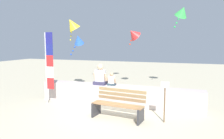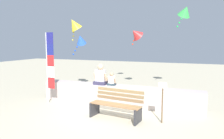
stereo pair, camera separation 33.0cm
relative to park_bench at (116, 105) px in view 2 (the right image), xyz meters
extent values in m
plane|color=#BEB498|center=(-0.49, 0.11, -0.42)|extent=(40.00, 40.00, 0.00)
cube|color=#C0B0AB|center=(-0.49, 1.44, -0.05)|extent=(6.19, 0.58, 0.73)
cube|color=#9F7249|center=(-0.03, -0.25, 0.03)|extent=(1.62, 0.26, 0.03)
cube|color=#A67B52|center=(-0.02, -0.14, 0.03)|extent=(1.62, 0.26, 0.03)
cube|color=#9E7A48|center=(0.00, -0.03, 0.03)|extent=(1.62, 0.26, 0.03)
cube|color=#A17C5A|center=(0.01, 0.08, 0.03)|extent=(1.62, 0.26, 0.03)
cube|color=#977551|center=(0.02, 0.19, 0.15)|extent=(1.61, 0.24, 0.10)
cube|color=#957953|center=(0.03, 0.21, 0.28)|extent=(1.61, 0.24, 0.10)
cube|color=#9F8055|center=(0.03, 0.24, 0.41)|extent=(1.61, 0.24, 0.10)
cube|color=#2D2D33|center=(-0.75, 0.00, -0.19)|extent=(0.11, 0.53, 0.45)
cube|color=#2D2D33|center=(0.74, -0.17, -0.19)|extent=(0.11, 0.53, 0.45)
cube|color=#34314D|center=(-1.19, 1.41, 0.37)|extent=(0.47, 0.38, 0.13)
cube|color=silver|center=(-1.19, 1.41, 0.66)|extent=(0.36, 0.23, 0.45)
cylinder|color=#D7AE85|center=(-1.41, 1.39, 0.61)|extent=(0.07, 0.18, 0.33)
cylinder|color=#D7AE85|center=(-0.97, 1.39, 0.61)|extent=(0.07, 0.18, 0.33)
sphere|color=#D7AE85|center=(-1.19, 1.41, 1.00)|extent=(0.22, 0.22, 0.22)
cube|color=#2E3D45|center=(-0.73, 1.41, 0.35)|extent=(0.29, 0.24, 0.08)
cube|color=white|center=(-0.73, 1.41, 0.53)|extent=(0.22, 0.14, 0.28)
cylinder|color=tan|center=(-0.87, 1.39, 0.49)|extent=(0.05, 0.11, 0.20)
cylinder|color=tan|center=(-0.59, 1.39, 0.49)|extent=(0.05, 0.11, 0.20)
sphere|color=tan|center=(-0.73, 1.41, 0.73)|extent=(0.14, 0.14, 0.14)
cylinder|color=#B7B7BC|center=(-3.10, 0.66, 0.94)|extent=(0.05, 0.05, 2.71)
cube|color=red|center=(-2.93, 0.66, 0.38)|extent=(0.29, 0.02, 0.43)
cube|color=white|center=(-2.93, 0.66, 0.80)|extent=(0.29, 0.02, 0.43)
cube|color=red|center=(-2.93, 0.66, 1.23)|extent=(0.29, 0.02, 0.43)
cube|color=navy|center=(-2.93, 0.66, 1.66)|extent=(0.29, 0.02, 0.43)
cube|color=navy|center=(-2.93, 0.66, 2.08)|extent=(0.29, 0.02, 0.43)
cone|color=yellow|center=(-3.20, 2.85, 2.77)|extent=(0.91, 0.90, 0.71)
sphere|color=yellow|center=(-3.27, 2.92, 2.59)|extent=(0.08, 0.08, 0.08)
sphere|color=yellow|center=(-3.34, 3.00, 2.41)|extent=(0.08, 0.08, 0.08)
sphere|color=yellow|center=(-3.41, 3.07, 2.23)|extent=(0.08, 0.08, 0.08)
sphere|color=yellow|center=(-3.47, 3.14, 2.05)|extent=(0.08, 0.08, 0.08)
cone|color=blue|center=(-3.06, 3.18, 2.07)|extent=(0.56, 0.70, 0.63)
sphere|color=blue|center=(-3.16, 3.17, 1.89)|extent=(0.08, 0.08, 0.08)
sphere|color=blue|center=(-3.26, 3.15, 1.71)|extent=(0.08, 0.08, 0.08)
sphere|color=blue|center=(-3.36, 3.14, 1.53)|extent=(0.08, 0.08, 0.08)
sphere|color=blue|center=(-3.46, 3.12, 1.35)|extent=(0.08, 0.08, 0.08)
cone|color=green|center=(1.60, 4.85, 3.38)|extent=(0.93, 0.95, 0.70)
sphere|color=green|center=(1.52, 4.78, 3.20)|extent=(0.08, 0.08, 0.08)
sphere|color=green|center=(1.44, 4.72, 3.02)|extent=(0.08, 0.08, 0.08)
sphere|color=green|center=(1.37, 4.65, 2.84)|extent=(0.08, 0.08, 0.08)
sphere|color=green|center=(1.29, 4.59, 2.66)|extent=(0.08, 0.08, 0.08)
cone|color=red|center=(-0.74, 4.71, 2.38)|extent=(0.92, 0.93, 0.74)
sphere|color=#F1391C|center=(-0.82, 4.78, 2.20)|extent=(0.08, 0.08, 0.08)
sphere|color=#F1391C|center=(-0.89, 4.85, 2.02)|extent=(0.08, 0.08, 0.08)
sphere|color=#F1391C|center=(-0.97, 4.92, 1.84)|extent=(0.08, 0.08, 0.08)
cylinder|color=brown|center=(1.37, 0.12, 0.09)|extent=(0.04, 0.04, 1.02)
cube|color=beige|center=(1.37, 0.12, 0.70)|extent=(0.24, 0.03, 0.18)
camera|label=1|loc=(1.99, -6.20, 1.90)|focal=34.82mm
camera|label=2|loc=(2.30, -6.08, 1.90)|focal=34.82mm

